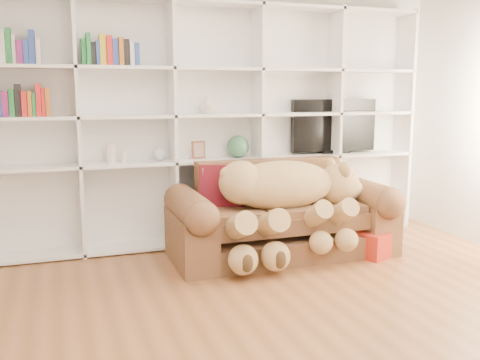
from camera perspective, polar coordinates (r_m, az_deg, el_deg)
name	(u,v)px	position (r m, az deg, el deg)	size (l,w,h in m)	color
floor	(321,338)	(3.56, 8.63, -16.29)	(5.00, 5.00, 0.00)	brown
wall_back	(210,109)	(5.54, -3.17, 7.54)	(5.00, 0.02, 2.70)	silver
bookshelf	(191,115)	(5.35, -5.25, 6.96)	(4.43, 0.35, 2.40)	white
sofa	(281,220)	(5.08, 4.38, -4.30)	(2.08, 0.90, 0.87)	brown
teddy_bear	(286,195)	(4.86, 4.93, -1.66)	(1.52, 0.84, 0.88)	tan
throw_pillow	(221,188)	(4.96, -2.02, -0.82)	(0.41, 0.13, 0.41)	#5D1013
gift_box	(374,244)	(5.19, 14.08, -6.67)	(0.30, 0.28, 0.24)	#B02617
tv	(334,127)	(5.93, 9.96, 5.62)	(0.99, 0.18, 0.58)	black
picture_frame	(198,150)	(5.33, -4.46, 3.24)	(0.14, 0.03, 0.17)	brown
green_vase	(238,147)	(5.45, -0.23, 3.59)	(0.23, 0.23, 0.23)	#316042
figurine_tall	(111,153)	(5.18, -13.62, 2.77)	(0.09, 0.09, 0.18)	beige
figurine_short	(124,157)	(5.20, -12.30, 2.44)	(0.06, 0.06, 0.11)	beige
snow_globe	(160,154)	(5.25, -8.53, 2.76)	(0.12, 0.12, 0.12)	silver
shelf_vase	(207,105)	(5.33, -3.52, 7.98)	(0.16, 0.16, 0.17)	beige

